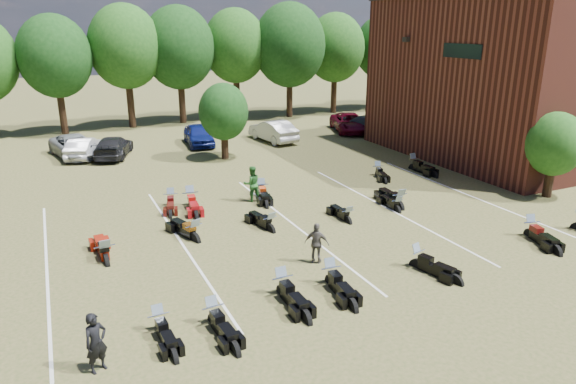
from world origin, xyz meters
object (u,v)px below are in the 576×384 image
person_green (252,184)px  motorcycle_0 (214,324)px  motorcycle_7 (107,263)px  motorcycle_3 (330,284)px  motorcycle_14 (171,205)px  person_grey (317,243)px  person_black (96,343)px  car_4 (199,135)px

person_green → motorcycle_0: size_ratio=0.83×
motorcycle_7 → person_green: bearing=-153.0°
motorcycle_3 → motorcycle_14: 10.75m
person_green → motorcycle_3: size_ratio=0.77×
motorcycle_0 → motorcycle_7: motorcycle_7 is taller
motorcycle_14 → motorcycle_0: bearing=-82.7°
person_grey → person_black: bearing=62.2°
person_black → motorcycle_3: size_ratio=0.70×
motorcycle_3 → motorcycle_14: motorcycle_3 is taller
person_grey → car_4: bearing=-53.1°
person_black → motorcycle_3: person_black is taller
person_green → motorcycle_7: size_ratio=0.73×
person_green → motorcycle_14: 4.08m
person_grey → motorcycle_0: bearing=67.3°
motorcycle_14 → motorcycle_7: bearing=-110.5°
motorcycle_3 → motorcycle_14: size_ratio=1.07×
motorcycle_0 → motorcycle_3: motorcycle_3 is taller
person_black → person_grey: (8.00, 3.16, -0.04)m
person_grey → person_green: bearing=-52.2°
person_green → motorcycle_7: person_green is taller
car_4 → motorcycle_0: size_ratio=2.04×
motorcycle_7 → motorcycle_14: 6.45m
motorcycle_14 → person_green: bearing=-1.3°
person_green → motorcycle_0: 11.18m
person_black → person_grey: bearing=-4.1°
person_grey → motorcycle_7: person_grey is taller
person_black → motorcycle_7: size_ratio=0.66×
person_black → person_grey: 8.60m
motorcycle_3 → motorcycle_7: size_ratio=0.94×
person_green → motorcycle_14: size_ratio=0.83×
person_grey → motorcycle_3: size_ratio=0.67×
motorcycle_3 → car_4: bearing=91.0°
motorcycle_3 → motorcycle_14: (-3.09, 10.29, 0.00)m
person_grey → motorcycle_14: (-3.46, 8.59, -0.78)m
car_4 → motorcycle_3: 22.65m
motorcycle_3 → motorcycle_14: bearing=112.2°
person_green → motorcycle_0: bearing=66.8°
person_black → person_green: bearing=26.3°
person_green → motorcycle_3: 9.32m
motorcycle_0 → motorcycle_14: motorcycle_0 is taller
motorcycle_0 → motorcycle_7: bearing=108.5°
car_4 → person_grey: (-1.40, -20.86, 0.02)m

